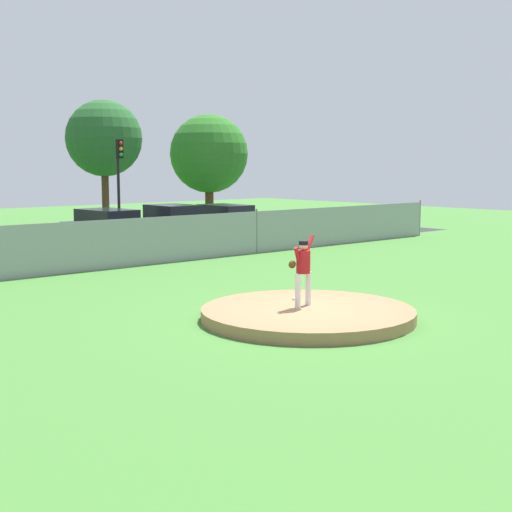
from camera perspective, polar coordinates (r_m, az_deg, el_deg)
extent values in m
plane|color=#427A33|center=(20.61, -7.76, -2.42)|extent=(80.00, 80.00, 0.00)
cube|color=#2B2B2D|center=(28.03, -17.39, -0.11)|extent=(44.00, 7.00, 0.01)
cylinder|color=#99704C|center=(16.01, 4.20, -4.70)|extent=(4.83, 4.83, 0.27)
cylinder|color=silver|center=(15.85, 3.40, -2.90)|extent=(0.13, 0.13, 0.77)
cylinder|color=silver|center=(16.28, 4.25, -2.63)|extent=(0.13, 0.13, 0.77)
cylinder|color=maroon|center=(15.96, 3.85, -0.47)|extent=(0.32, 0.32, 0.52)
cylinder|color=maroon|center=(16.04, 4.32, 0.88)|extent=(0.40, 0.20, 0.46)
cylinder|color=maroon|center=(15.82, 3.39, -0.05)|extent=(0.29, 0.17, 0.46)
ellipsoid|color=#4C2D14|center=(15.79, 2.95, -0.68)|extent=(0.20, 0.12, 0.18)
sphere|color=tan|center=(15.92, 3.86, 0.82)|extent=(0.20, 0.20, 0.20)
cylinder|color=black|center=(15.91, 3.86, 1.07)|extent=(0.21, 0.21, 0.09)
sphere|color=white|center=(16.92, 3.05, -3.45)|extent=(0.07, 0.07, 0.07)
cube|color=gray|center=(23.91, -13.09, 0.81)|extent=(36.12, 0.03, 1.67)
cylinder|color=slate|center=(28.02, 0.04, 2.03)|extent=(0.07, 0.07, 1.77)
cylinder|color=slate|center=(36.07, 13.12, 3.02)|extent=(0.07, 0.07, 1.77)
cube|color=#B7BABF|center=(32.34, -2.50, 2.38)|extent=(1.76, 4.29, 0.74)
cube|color=black|center=(32.29, -2.51, 3.60)|extent=(1.60, 2.36, 0.64)
cylinder|color=black|center=(33.40, -3.94, 1.89)|extent=(1.78, 0.66, 0.64)
cylinder|color=black|center=(31.37, -0.97, 1.56)|extent=(1.78, 0.66, 0.64)
cube|color=slate|center=(30.49, -6.75, 2.09)|extent=(1.87, 4.09, 0.79)
cube|color=black|center=(30.43, -6.77, 3.49)|extent=(1.68, 2.27, 0.69)
cylinder|color=black|center=(31.58, -7.98, 1.53)|extent=(1.84, 0.69, 0.64)
cylinder|color=black|center=(29.49, -5.41, 1.16)|extent=(1.84, 0.69, 0.64)
cube|color=#161E4C|center=(29.65, -11.95, 1.83)|extent=(2.00, 4.71, 0.78)
cube|color=black|center=(29.59, -11.98, 3.15)|extent=(1.73, 2.63, 0.59)
cylinder|color=black|center=(30.89, -13.37, 1.27)|extent=(1.81, 0.75, 0.64)
cylinder|color=black|center=(28.50, -10.37, 0.86)|extent=(1.81, 0.75, 0.64)
cone|color=orange|center=(27.36, -19.44, 0.22)|extent=(0.32, 0.32, 0.55)
cube|color=black|center=(27.40, -19.42, -0.32)|extent=(0.40, 0.40, 0.03)
cylinder|color=black|center=(34.87, -11.06, 5.36)|extent=(0.14, 0.14, 4.72)
cube|color=black|center=(34.71, -10.99, 8.51)|extent=(0.28, 0.24, 0.90)
sphere|color=red|center=(34.61, -10.90, 8.96)|extent=(0.18, 0.18, 0.18)
sphere|color=orange|center=(34.60, -10.89, 8.51)|extent=(0.18, 0.18, 0.18)
sphere|color=green|center=(34.60, -10.88, 8.07)|extent=(0.18, 0.18, 0.18)
cylinder|color=#4C331E|center=(38.84, -12.08, 4.62)|extent=(0.39, 0.39, 3.50)
sphere|color=#255C29|center=(38.83, -12.21, 9.30)|extent=(4.06, 4.06, 4.06)
cylinder|color=#4C331E|center=(41.36, -3.80, 4.28)|extent=(0.49, 0.49, 2.58)
sphere|color=#2B6F22|center=(41.31, -3.83, 8.26)|extent=(4.53, 4.53, 4.53)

